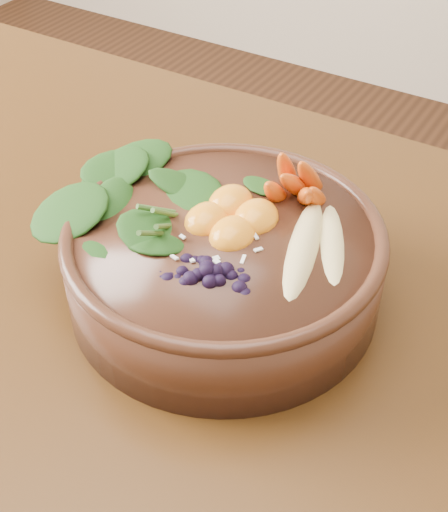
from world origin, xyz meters
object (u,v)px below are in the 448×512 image
at_px(stoneware_bowl, 224,265).
at_px(blueberry_pile, 208,257).
at_px(mandarin_cluster, 232,206).
at_px(carrot_cluster, 301,156).
at_px(banana_halves, 319,232).
at_px(kale_heap, 195,167).

distance_m(stoneware_bowl, blueberry_pile, 0.08).
distance_m(mandarin_cluster, blueberry_pile, 0.07).
distance_m(carrot_cluster, blueberry_pile, 0.14).
bearing_deg(banana_halves, blueberry_pile, -141.51).
distance_m(kale_heap, blueberry_pile, 0.12).
bearing_deg(blueberry_pile, kale_heap, 127.61).
height_order(stoneware_bowl, mandarin_cluster, mandarin_cluster).
xyz_separation_m(banana_halves, mandarin_cluster, (-0.08, -0.01, 0.00)).
height_order(kale_heap, mandarin_cluster, kale_heap).
bearing_deg(banana_halves, kale_heap, 156.45).
xyz_separation_m(stoneware_bowl, banana_halves, (0.08, 0.03, 0.05)).
distance_m(stoneware_bowl, mandarin_cluster, 0.05).
bearing_deg(kale_heap, banana_halves, -7.74).
height_order(carrot_cluster, mandarin_cluster, carrot_cluster).
bearing_deg(blueberry_pile, stoneware_bowl, 108.67).
bearing_deg(carrot_cluster, stoneware_bowl, -123.69).
bearing_deg(carrot_cluster, mandarin_cluster, -129.81).
xyz_separation_m(stoneware_bowl, mandarin_cluster, (-0.00, 0.02, 0.05)).
relative_size(banana_halves, mandarin_cluster, 1.81).
distance_m(stoneware_bowl, kale_heap, 0.09).
height_order(stoneware_bowl, banana_halves, banana_halves).
bearing_deg(mandarin_cluster, carrot_cluster, 66.00).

